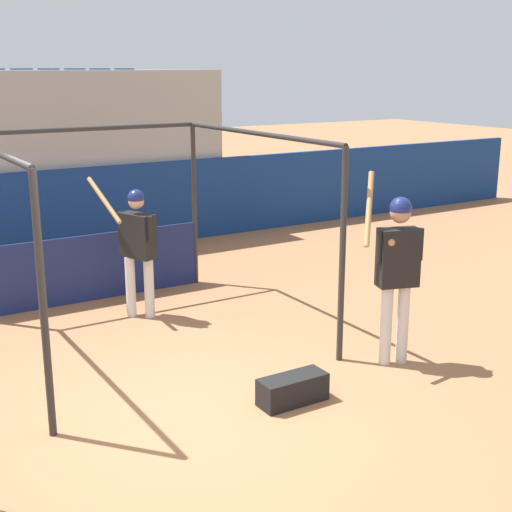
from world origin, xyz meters
TOP-DOWN VIEW (x-y plane):
  - ground_plane at (0.00, 0.00)m, footprint 60.00×60.00m
  - outfield_wall at (0.00, 6.61)m, footprint 24.00×0.12m
  - batting_cage at (0.45, 3.20)m, footprint 3.33×3.64m
  - player_batter at (0.73, 2.94)m, footprint 0.67×0.81m
  - player_waiting at (2.53, 0.00)m, footprint 0.80×0.51m
  - equipment_bag at (1.02, -0.22)m, footprint 0.70×0.28m

SIDE VIEW (x-z plane):
  - ground_plane at x=0.00m, z-range 0.00..0.00m
  - equipment_bag at x=1.02m, z-range 0.00..0.28m
  - outfield_wall at x=0.00m, z-range 0.00..1.53m
  - player_batter at x=0.73m, z-range 0.11..1.96m
  - batting_cage at x=0.45m, z-range -0.11..2.34m
  - player_waiting at x=2.53m, z-range 0.09..2.23m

